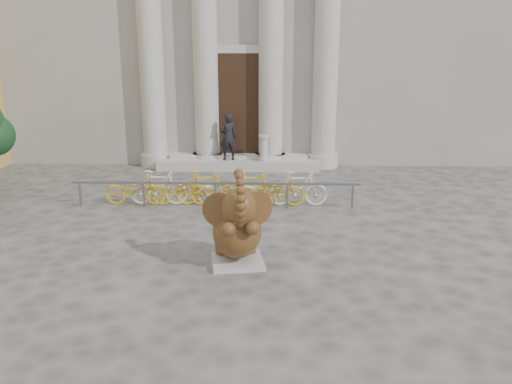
{
  "coord_description": "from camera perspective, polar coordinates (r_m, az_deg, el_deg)",
  "views": [
    {
      "loc": [
        1.2,
        -8.98,
        4.08
      ],
      "look_at": [
        0.88,
        1.98,
        1.1
      ],
      "focal_mm": 35.0,
      "sensor_mm": 36.0,
      "label": 1
    }
  ],
  "objects": [
    {
      "name": "entrance_steps",
      "position": [
        18.83,
        -2.02,
        3.25
      ],
      "size": [
        6.0,
        1.2,
        0.36
      ],
      "primitive_type": "cube",
      "color": "#A8A59E",
      "rests_on": "ground"
    },
    {
      "name": "pedestrian",
      "position": [
        18.48,
        -3.2,
        6.3
      ],
      "size": [
        0.71,
        0.55,
        1.73
      ],
      "primitive_type": "imported",
      "rotation": [
        0.0,
        0.0,
        3.38
      ],
      "color": "black",
      "rests_on": "entrance_steps"
    },
    {
      "name": "ground",
      "position": [
        9.94,
        -5.47,
        -9.12
      ],
      "size": [
        80.0,
        80.0,
        0.0
      ],
      "primitive_type": "plane",
      "color": "#474442",
      "rests_on": "ground"
    },
    {
      "name": "bike_rack",
      "position": [
        14.1,
        -4.64,
        0.46
      ],
      "size": [
        8.0,
        0.53,
        1.0
      ],
      "color": "slate",
      "rests_on": "ground"
    },
    {
      "name": "balustrade_post",
      "position": [
        18.38,
        0.9,
        4.94
      ],
      "size": [
        0.39,
        0.39,
        0.96
      ],
      "color": "#A8A59E",
      "rests_on": "entrance_steps"
    },
    {
      "name": "elephant_statue",
      "position": [
        9.97,
        -2.14,
        -4.33
      ],
      "size": [
        1.36,
        1.59,
        2.06
      ],
      "rotation": [
        0.0,
        0.0,
        0.17
      ],
      "color": "#A8A59E",
      "rests_on": "ground"
    },
    {
      "name": "classical_building",
      "position": [
        24.02,
        -1.28,
        19.76
      ],
      "size": [
        22.0,
        10.7,
        12.0
      ],
      "color": "gray",
      "rests_on": "ground"
    }
  ]
}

